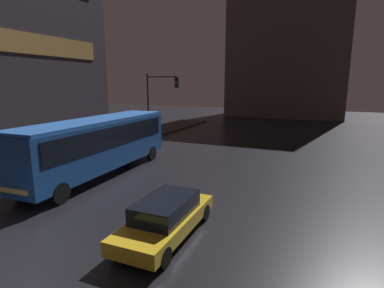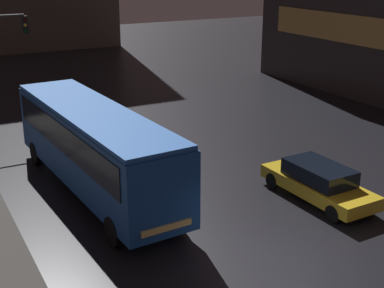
{
  "view_description": "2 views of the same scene",
  "coord_description": "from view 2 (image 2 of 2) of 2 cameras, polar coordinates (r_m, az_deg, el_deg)",
  "views": [
    {
      "loc": [
        8.43,
        -5.45,
        5.34
      ],
      "look_at": [
        0.78,
        11.61,
        1.56
      ],
      "focal_mm": 28.0,
      "sensor_mm": 36.0,
      "label": 1
    },
    {
      "loc": [
        -9.56,
        -10.83,
        8.73
      ],
      "look_at": [
        0.41,
        7.34,
        1.49
      ],
      "focal_mm": 50.0,
      "sensor_mm": 36.0,
      "label": 2
    }
  ],
  "objects": [
    {
      "name": "ground_plane",
      "position": [
        16.88,
        11.09,
        -12.29
      ],
      "size": [
        120.0,
        120.0,
        0.0
      ],
      "primitive_type": "plane",
      "color": "black"
    },
    {
      "name": "bus_near",
      "position": [
        20.79,
        -10.43,
        0.23
      ],
      "size": [
        3.1,
        11.45,
        3.35
      ],
      "rotation": [
        0.0,
        0.0,
        3.2
      ],
      "color": "#194793",
      "rests_on": "ground"
    },
    {
      "name": "car_taxi",
      "position": [
        20.79,
        13.33,
        -3.92
      ],
      "size": [
        1.93,
        4.82,
        1.41
      ],
      "rotation": [
        0.0,
        0.0,
        3.16
      ],
      "color": "gold",
      "rests_on": "ground"
    }
  ]
}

